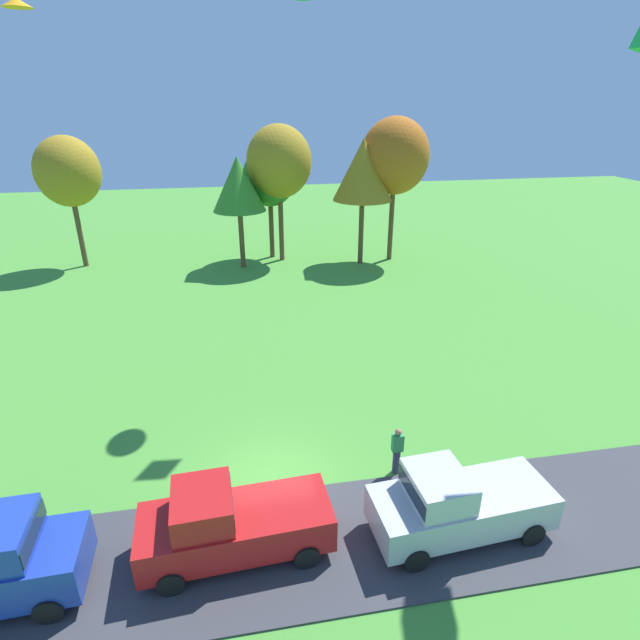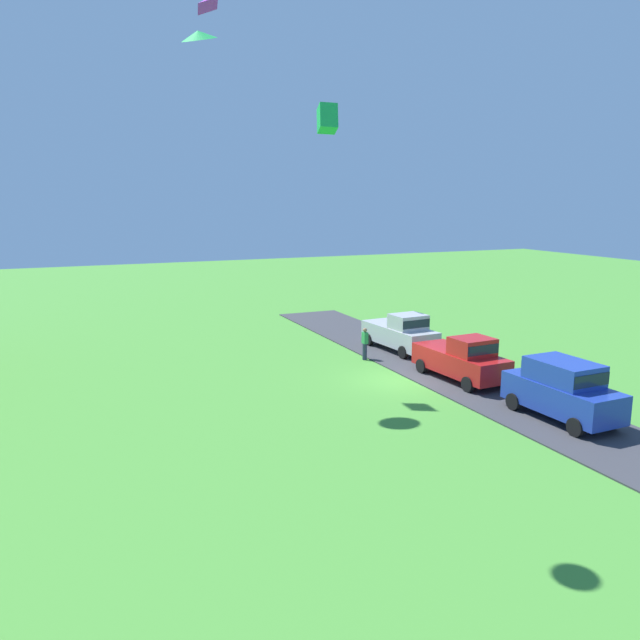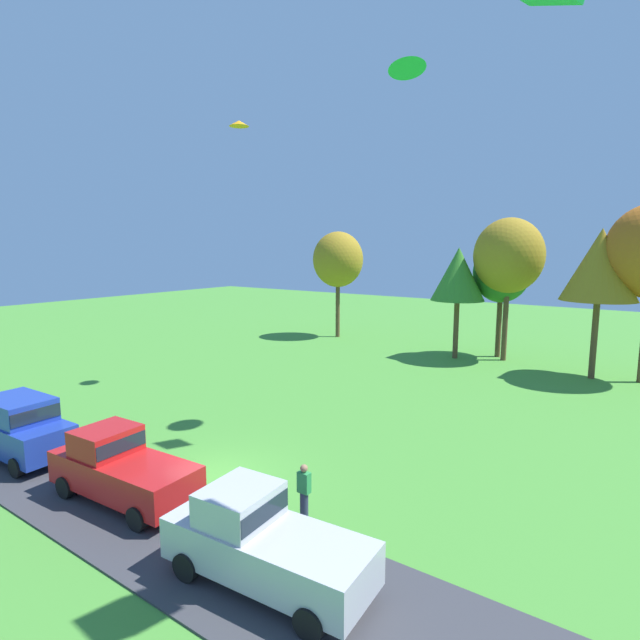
% 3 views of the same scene
% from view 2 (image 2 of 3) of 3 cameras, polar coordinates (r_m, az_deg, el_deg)
% --- Properties ---
extents(ground_plane, '(120.00, 120.00, 0.00)m').
position_cam_2_polar(ground_plane, '(29.40, 7.20, -5.52)').
color(ground_plane, '#478E33').
extents(pavement_strip, '(36.00, 4.40, 0.06)m').
position_cam_2_polar(pavement_strip, '(30.85, 11.64, -4.82)').
color(pavement_strip, '#38383D').
rests_on(pavement_strip, ground).
extents(car_suv_near_entrance, '(4.66, 2.16, 2.28)m').
position_cam_2_polar(car_suv_near_entrance, '(25.46, 21.29, -5.78)').
color(car_suv_near_entrance, '#1E389E').
rests_on(car_suv_near_entrance, ground).
extents(car_pickup_far_end, '(5.10, 2.27, 2.14)m').
position_cam_2_polar(car_pickup_far_end, '(29.48, 12.92, -3.45)').
color(car_pickup_far_end, red).
rests_on(car_pickup_far_end, ground).
extents(car_pickup_mid_row, '(5.12, 2.32, 2.14)m').
position_cam_2_polar(car_pickup_mid_row, '(34.66, 7.46, -1.11)').
color(car_pickup_mid_row, '#B7B7BC').
rests_on(car_pickup_mid_row, ground).
extents(person_on_lawn, '(0.36, 0.24, 1.71)m').
position_cam_2_polar(person_on_lawn, '(32.77, 4.12, -2.16)').
color(person_on_lawn, '#2D334C').
rests_on(person_on_lawn, ground).
extents(kite_delta_high_left, '(2.16, 2.16, 0.77)m').
position_cam_2_polar(kite_delta_high_left, '(28.49, -11.05, 24.19)').
color(kite_delta_high_left, green).
extents(kite_diamond_high_right, '(1.34, 1.21, 0.68)m').
position_cam_2_polar(kite_diamond_high_right, '(31.54, -10.40, 26.59)').
color(kite_diamond_high_right, purple).
extents(kite_box_trailing_tail, '(1.61, 1.37, 1.74)m').
position_cam_2_polar(kite_box_trailing_tail, '(37.72, 0.68, 17.94)').
color(kite_box_trailing_tail, green).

